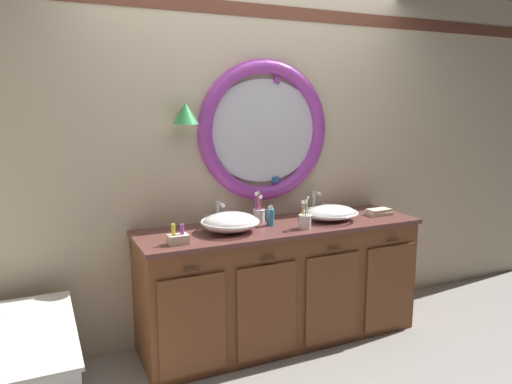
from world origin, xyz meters
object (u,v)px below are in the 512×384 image
object	(u,v)px
sink_basin_right	(331,213)
toiletry_basket	(178,238)
folded_hand_towel	(379,212)
soap_dispenser	(270,217)
toothbrush_holder_left	(259,214)
sink_basin_left	(230,222)
toothbrush_holder_right	(305,221)

from	to	relation	value
sink_basin_right	toiletry_basket	size ratio (longest dim) A/B	3.09
folded_hand_towel	sink_basin_right	bearing A→B (deg)	177.25
soap_dispenser	folded_hand_towel	distance (m)	0.89
toothbrush_holder_left	soap_dispenser	xyz separation A→B (m)	(0.02, -0.14, 0.01)
folded_hand_towel	soap_dispenser	bearing A→B (deg)	176.18
sink_basin_right	toiletry_basket	distance (m)	1.19
sink_basin_right	toiletry_basket	xyz separation A→B (m)	(-1.18, -0.14, -0.02)
sink_basin_left	folded_hand_towel	world-z (taller)	sink_basin_left
toiletry_basket	toothbrush_holder_left	bearing A→B (deg)	24.66
soap_dispenser	folded_hand_towel	world-z (taller)	soap_dispenser
sink_basin_left	sink_basin_right	bearing A→B (deg)	-0.00
toothbrush_holder_left	toothbrush_holder_right	xyz separation A→B (m)	(0.20, -0.31, 0.00)
sink_basin_right	folded_hand_towel	xyz separation A→B (m)	(0.42, -0.02, -0.03)
soap_dispenser	toiletry_basket	xyz separation A→B (m)	(-0.71, -0.18, -0.03)
toothbrush_holder_left	toothbrush_holder_right	bearing A→B (deg)	-57.64
toothbrush_holder_left	sink_basin_right	bearing A→B (deg)	-19.90
toothbrush_holder_left	folded_hand_towel	size ratio (longest dim) A/B	1.11
soap_dispenser	toiletry_basket	distance (m)	0.73
soap_dispenser	sink_basin_right	bearing A→B (deg)	-4.78
toothbrush_holder_left	toothbrush_holder_right	size ratio (longest dim) A/B	1.00
sink_basin_right	toothbrush_holder_left	distance (m)	0.52
sink_basin_right	soap_dispenser	size ratio (longest dim) A/B	2.75
soap_dispenser	toothbrush_holder_right	bearing A→B (deg)	-44.62
toothbrush_holder_right	folded_hand_towel	size ratio (longest dim) A/B	1.11
sink_basin_left	folded_hand_towel	size ratio (longest dim) A/B	2.00
toiletry_basket	sink_basin_right	bearing A→B (deg)	6.58
toothbrush_holder_left	folded_hand_towel	distance (m)	0.94
sink_basin_left	toothbrush_holder_left	size ratio (longest dim) A/B	1.80
sink_basin_left	toothbrush_holder_left	world-z (taller)	toothbrush_holder_left
sink_basin_left	soap_dispenser	xyz separation A→B (m)	(0.32, 0.04, -0.00)
toothbrush_holder_right	soap_dispenser	distance (m)	0.25
toothbrush_holder_left	folded_hand_towel	world-z (taller)	toothbrush_holder_left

